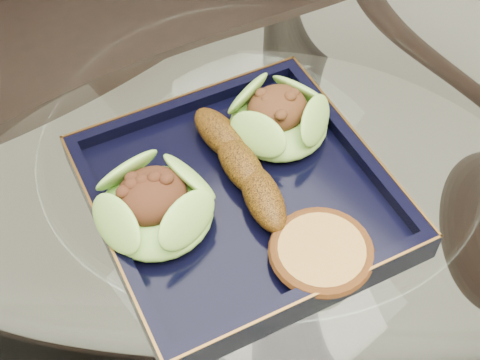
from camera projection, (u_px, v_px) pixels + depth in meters
dining_table at (256, 258)px, 0.81m from camera, size 1.13×1.13×0.77m
navy_plate at (240, 199)px, 0.65m from camera, size 0.32×0.32×0.02m
lettuce_wrap_left at (155, 208)px, 0.61m from camera, size 0.14×0.14×0.04m
lettuce_wrap_right at (279, 120)px, 0.68m from camera, size 0.11×0.11×0.04m
roasted_plantain at (241, 165)px, 0.65m from camera, size 0.07×0.17×0.03m
crumb_patty at (321, 253)px, 0.59m from camera, size 0.10×0.10×0.02m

